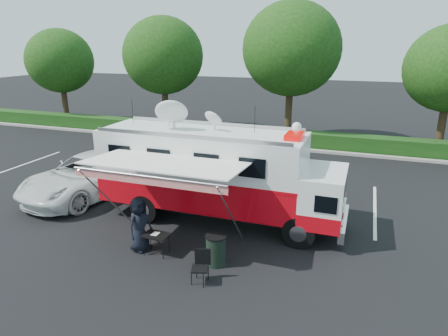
# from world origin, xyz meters

# --- Properties ---
(ground_plane) EXTENTS (120.00, 120.00, 0.00)m
(ground_plane) POSITION_xyz_m (0.00, 0.00, 0.00)
(ground_plane) COLOR black
(ground_plane) RESTS_ON ground
(back_border) EXTENTS (60.00, 6.14, 8.87)m
(back_border) POSITION_xyz_m (1.14, 12.90, 5.00)
(back_border) COLOR #9E998E
(back_border) RESTS_ON ground_plane
(stall_lines) EXTENTS (24.12, 5.50, 0.01)m
(stall_lines) POSITION_xyz_m (-0.50, 3.00, 0.00)
(stall_lines) COLOR silver
(stall_lines) RESTS_ON ground_plane
(command_truck) EXTENTS (8.94, 2.46, 4.30)m
(command_truck) POSITION_xyz_m (-0.08, -0.00, 1.84)
(command_truck) COLOR black
(command_truck) RESTS_ON ground_plane
(awning) EXTENTS (4.88, 2.53, 2.95)m
(awning) POSITION_xyz_m (-0.88, -2.56, 2.76)
(awning) COLOR white
(awning) RESTS_ON ground_plane
(white_suv) EXTENTS (4.00, 6.72, 1.75)m
(white_suv) POSITION_xyz_m (-6.24, 0.64, 0.00)
(white_suv) COLOR silver
(white_suv) RESTS_ON ground_plane
(person) EXTENTS (0.77, 0.99, 1.77)m
(person) POSITION_xyz_m (-1.60, -2.95, 0.00)
(person) COLOR black
(person) RESTS_ON ground_plane
(folding_table) EXTENTS (0.83, 0.61, 0.68)m
(folding_table) POSITION_xyz_m (-0.98, -3.02, 0.63)
(folding_table) COLOR black
(folding_table) RESTS_ON ground_plane
(folding_chair) EXTENTS (0.56, 0.59, 0.94)m
(folding_chair) POSITION_xyz_m (0.91, -3.90, 0.55)
(folding_chair) COLOR black
(folding_chair) RESTS_ON ground_plane
(trash_bin) EXTENTS (0.64, 0.64, 0.95)m
(trash_bin) POSITION_xyz_m (0.98, -2.95, 0.48)
(trash_bin) COLOR black
(trash_bin) RESTS_ON ground_plane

